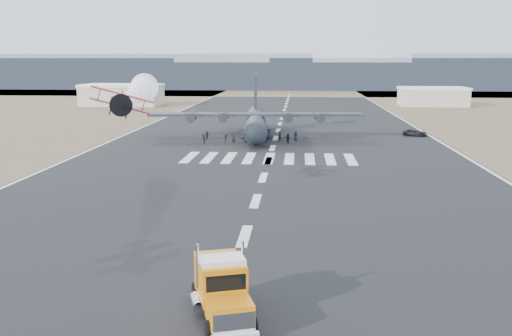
# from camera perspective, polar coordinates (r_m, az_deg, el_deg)

# --- Properties ---
(ground) EXTENTS (500.00, 500.00, 0.00)m
(ground) POSITION_cam_1_polar(r_m,az_deg,el_deg) (36.70, -2.99, -12.49)
(ground) COLOR black
(ground) RESTS_ON ground
(scrub_far) EXTENTS (500.00, 80.00, 0.00)m
(scrub_far) POSITION_cam_1_polar(r_m,az_deg,el_deg) (263.85, 3.46, 7.67)
(scrub_far) COLOR brown
(scrub_far) RESTS_ON ground
(runway_markings) EXTENTS (60.00, 260.00, 0.01)m
(runway_markings) POSITION_cam_1_polar(r_m,az_deg,el_deg) (94.64, 1.66, 2.01)
(runway_markings) COLOR silver
(runway_markings) RESTS_ON ground
(ridge_seg_b) EXTENTS (150.00, 50.00, 15.00)m
(ridge_seg_b) POSITION_cam_1_polar(r_m,az_deg,el_deg) (322.82, -20.47, 8.93)
(ridge_seg_b) COLOR gray
(ridge_seg_b) RESTS_ON ground
(ridge_seg_c) EXTENTS (150.00, 50.00, 17.00)m
(ridge_seg_c) POSITION_cam_1_polar(r_m,az_deg,el_deg) (301.58, -9.04, 9.57)
(ridge_seg_c) COLOR gray
(ridge_seg_c) RESTS_ON ground
(ridge_seg_d) EXTENTS (150.00, 50.00, 13.00)m
(ridge_seg_d) POSITION_cam_1_polar(r_m,az_deg,el_deg) (293.55, 3.58, 9.26)
(ridge_seg_d) COLOR gray
(ridge_seg_d) RESTS_ON ground
(ridge_seg_e) EXTENTS (150.00, 50.00, 15.00)m
(ridge_seg_e) POSITION_cam_1_polar(r_m,az_deg,el_deg) (299.67, 16.27, 9.08)
(ridge_seg_e) COLOR gray
(ridge_seg_e) RESTS_ON ground
(hangar_left) EXTENTS (24.50, 14.50, 6.70)m
(hangar_left) POSITION_cam_1_polar(r_m,az_deg,el_deg) (187.46, -13.24, 7.16)
(hangar_left) COLOR #ACA799
(hangar_left) RESTS_ON ground
(hangar_right) EXTENTS (20.50, 12.50, 5.90)m
(hangar_right) POSITION_cam_1_polar(r_m,az_deg,el_deg) (188.41, 17.26, 6.86)
(hangar_right) COLOR #ACA799
(hangar_right) RESTS_ON ground
(semi_truck) EXTENTS (4.64, 8.19, 3.61)m
(semi_truck) POSITION_cam_1_polar(r_m,az_deg,el_deg) (33.07, -3.42, -11.86)
(semi_truck) COLOR black
(semi_truck) RESTS_ON ground
(aerobatic_biplane) EXTENTS (6.21, 5.81, 3.26)m
(aerobatic_biplane) POSITION_cam_1_polar(r_m,az_deg,el_deg) (59.90, -13.42, 6.49)
(aerobatic_biplane) COLOR #AC0B1C
(smoke_trail) EXTENTS (5.88, 24.18, 3.99)m
(smoke_trail) POSITION_cam_1_polar(r_m,az_deg,el_deg) (80.20, -11.26, 7.71)
(smoke_trail) COLOR white
(transport_aircraft) EXTENTS (39.62, 32.58, 11.43)m
(transport_aircraft) POSITION_cam_1_polar(r_m,az_deg,el_deg) (108.01, -0.04, 4.69)
(transport_aircraft) COLOR black
(transport_aircraft) RESTS_ON ground
(support_vehicle) EXTENTS (5.04, 3.39, 1.28)m
(support_vehicle) POSITION_cam_1_polar(r_m,az_deg,el_deg) (113.56, 15.60, 3.42)
(support_vehicle) COLOR black
(support_vehicle) RESTS_ON ground
(crew_a) EXTENTS (0.84, 0.80, 1.79)m
(crew_a) POSITION_cam_1_polar(r_m,az_deg,el_deg) (102.99, 2.39, 3.23)
(crew_a) COLOR black
(crew_a) RESTS_ON ground
(crew_b) EXTENTS (0.87, 0.64, 1.61)m
(crew_b) POSITION_cam_1_polar(r_m,az_deg,el_deg) (104.38, -4.90, 3.25)
(crew_b) COLOR black
(crew_b) RESTS_ON ground
(crew_c) EXTENTS (0.51, 1.09, 1.68)m
(crew_c) POSITION_cam_1_polar(r_m,az_deg,el_deg) (99.30, -3.05, 2.91)
(crew_c) COLOR black
(crew_c) RESTS_ON ground
(crew_d) EXTENTS (1.08, 0.92, 1.65)m
(crew_d) POSITION_cam_1_polar(r_m,az_deg,el_deg) (101.08, -1.01, 3.05)
(crew_d) COLOR black
(crew_d) RESTS_ON ground
(crew_e) EXTENTS (1.00, 0.90, 1.75)m
(crew_e) POSITION_cam_1_polar(r_m,az_deg,el_deg) (103.69, 3.98, 3.25)
(crew_e) COLOR black
(crew_e) RESTS_ON ground
(crew_f) EXTENTS (1.40, 1.56, 1.72)m
(crew_f) POSITION_cam_1_polar(r_m,az_deg,el_deg) (99.92, 3.21, 2.97)
(crew_f) COLOR black
(crew_f) RESTS_ON ground
(crew_g) EXTENTS (0.69, 0.61, 1.66)m
(crew_g) POSITION_cam_1_polar(r_m,az_deg,el_deg) (99.47, -2.27, 2.92)
(crew_g) COLOR black
(crew_g) RESTS_ON ground
(crew_h) EXTENTS (0.68, 0.90, 1.65)m
(crew_h) POSITION_cam_1_polar(r_m,az_deg,el_deg) (99.31, -5.28, 2.87)
(crew_h) COLOR black
(crew_h) RESTS_ON ground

